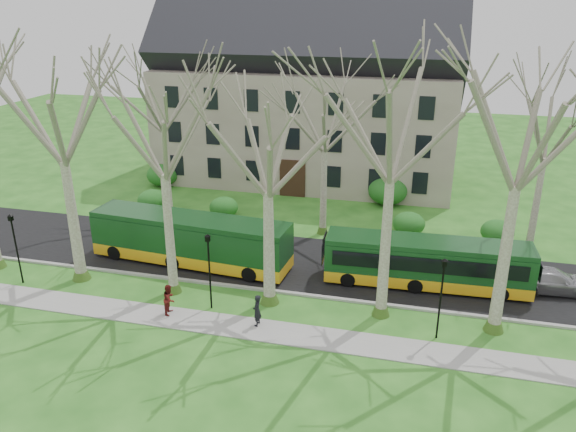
# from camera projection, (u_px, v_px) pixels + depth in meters

# --- Properties ---
(ground) EXTENTS (120.00, 120.00, 0.00)m
(ground) POSITION_uv_depth(u_px,v_px,m) (322.00, 312.00, 30.38)
(ground) COLOR #25601B
(ground) RESTS_ON ground
(sidewalk) EXTENTS (70.00, 2.00, 0.06)m
(sidewalk) POSITION_uv_depth(u_px,v_px,m) (313.00, 337.00, 28.11)
(sidewalk) COLOR gray
(sidewalk) RESTS_ON ground
(road) EXTENTS (80.00, 8.00, 0.06)m
(road) POSITION_uv_depth(u_px,v_px,m) (339.00, 267.00, 35.33)
(road) COLOR black
(road) RESTS_ON ground
(curb) EXTENTS (80.00, 0.25, 0.14)m
(curb) POSITION_uv_depth(u_px,v_px,m) (327.00, 298.00, 31.71)
(curb) COLOR #A5A39E
(curb) RESTS_ON ground
(building) EXTENTS (26.50, 12.20, 16.00)m
(building) POSITION_uv_depth(u_px,v_px,m) (308.00, 90.00, 50.44)
(building) COLOR gray
(building) RESTS_ON ground
(tree_row_verge) EXTENTS (49.00, 7.00, 14.00)m
(tree_row_verge) POSITION_uv_depth(u_px,v_px,m) (327.00, 188.00, 28.08)
(tree_row_verge) COLOR gray
(tree_row_verge) RESTS_ON ground
(tree_row_far) EXTENTS (33.00, 7.00, 12.00)m
(tree_row_far) POSITION_uv_depth(u_px,v_px,m) (335.00, 152.00, 38.41)
(tree_row_far) COLOR gray
(tree_row_far) RESTS_ON ground
(lamp_row) EXTENTS (36.22, 0.22, 4.30)m
(lamp_row) POSITION_uv_depth(u_px,v_px,m) (320.00, 279.00, 28.53)
(lamp_row) COLOR black
(lamp_row) RESTS_ON ground
(hedges) EXTENTS (30.60, 8.60, 2.00)m
(hedges) POSITION_uv_depth(u_px,v_px,m) (297.00, 202.00, 43.70)
(hedges) COLOR #154C1A
(hedges) RESTS_ON ground
(bus_lead) EXTENTS (13.05, 3.76, 3.22)m
(bus_lead) POSITION_uv_depth(u_px,v_px,m) (190.00, 239.00, 35.38)
(bus_lead) COLOR #113D18
(bus_lead) RESTS_ON road
(bus_follow) EXTENTS (11.78, 2.92, 2.92)m
(bus_follow) POSITION_uv_depth(u_px,v_px,m) (427.00, 262.00, 32.63)
(bus_follow) COLOR #113D18
(bus_follow) RESTS_ON road
(sedan) EXTENTS (4.85, 2.34, 1.36)m
(sedan) POSITION_uv_depth(u_px,v_px,m) (552.00, 281.00, 32.20)
(sedan) COLOR #9E9DA2
(sedan) RESTS_ON road
(pedestrian_a) EXTENTS (0.44, 0.65, 1.72)m
(pedestrian_a) POSITION_uv_depth(u_px,v_px,m) (257.00, 310.00, 28.81)
(pedestrian_a) COLOR black
(pedestrian_a) RESTS_ON sidewalk
(pedestrian_b) EXTENTS (0.69, 0.86, 1.68)m
(pedestrian_b) POSITION_uv_depth(u_px,v_px,m) (169.00, 299.00, 29.91)
(pedestrian_b) COLOR #5E1715
(pedestrian_b) RESTS_ON sidewalk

